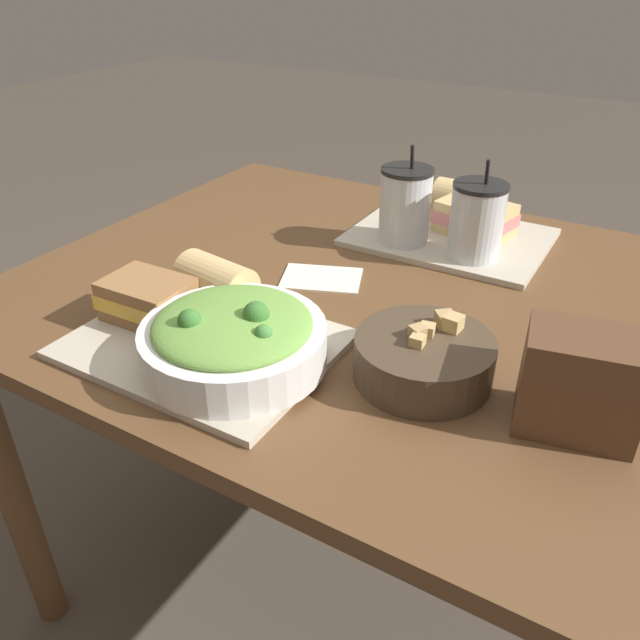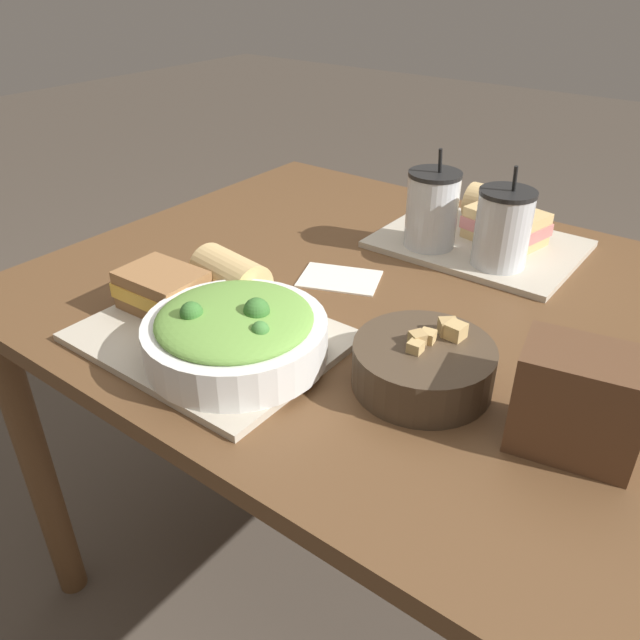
% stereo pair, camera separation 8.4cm
% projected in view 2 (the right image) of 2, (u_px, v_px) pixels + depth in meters
% --- Properties ---
extents(ground_plane, '(12.00, 12.00, 0.00)m').
position_uv_depth(ground_plane, '(375.00, 582.00, 1.48)').
color(ground_plane, '#4C4238').
extents(dining_table, '(1.25, 0.98, 0.78)m').
position_uv_depth(dining_table, '(392.00, 343.00, 1.13)').
color(dining_table, brown).
rests_on(dining_table, ground_plane).
extents(tray_near, '(0.38, 0.29, 0.01)m').
position_uv_depth(tray_near, '(211.00, 337.00, 0.95)').
color(tray_near, '#BCB29E').
rests_on(tray_near, dining_table).
extents(tray_far, '(0.38, 0.29, 0.01)m').
position_uv_depth(tray_far, '(478.00, 244.00, 1.24)').
color(tray_far, '#BCB29E').
rests_on(tray_far, dining_table).
extents(salad_bowl, '(0.26, 0.26, 0.10)m').
position_uv_depth(salad_bowl, '(236.00, 332.00, 0.87)').
color(salad_bowl, white).
rests_on(salad_bowl, tray_near).
extents(soup_bowl, '(0.19, 0.19, 0.08)m').
position_uv_depth(soup_bowl, '(423.00, 364.00, 0.84)').
color(soup_bowl, '#473828').
rests_on(soup_bowl, dining_table).
extents(sandwich_near, '(0.14, 0.10, 0.06)m').
position_uv_depth(sandwich_near, '(163.00, 290.00, 1.00)').
color(sandwich_near, olive).
rests_on(sandwich_near, tray_near).
extents(baguette_near, '(0.14, 0.10, 0.08)m').
position_uv_depth(baguette_near, '(231.00, 277.00, 1.02)').
color(baguette_near, tan).
rests_on(baguette_near, tray_near).
extents(sandwich_far, '(0.16, 0.13, 0.06)m').
position_uv_depth(sandwich_far, '(506.00, 226.00, 1.22)').
color(sandwich_far, tan).
rests_on(sandwich_far, tray_far).
extents(baguette_far, '(0.12, 0.08, 0.08)m').
position_uv_depth(baguette_far, '(497.00, 207.00, 1.29)').
color(baguette_far, tan).
rests_on(baguette_far, tray_far).
extents(drink_cup_dark, '(0.10, 0.10, 0.19)m').
position_uv_depth(drink_cup_dark, '(432.00, 212.00, 1.19)').
color(drink_cup_dark, silver).
rests_on(drink_cup_dark, tray_far).
extents(drink_cup_red, '(0.10, 0.10, 0.19)m').
position_uv_depth(drink_cup_red, '(502.00, 231.00, 1.12)').
color(drink_cup_red, silver).
rests_on(drink_cup_red, tray_far).
extents(chip_bag, '(0.15, 0.12, 0.13)m').
position_uv_depth(chip_bag, '(578.00, 401.00, 0.72)').
color(chip_bag, brown).
rests_on(chip_bag, dining_table).
extents(napkin_folded, '(0.17, 0.14, 0.00)m').
position_uv_depth(napkin_folded, '(340.00, 279.00, 1.12)').
color(napkin_folded, silver).
rests_on(napkin_folded, dining_table).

